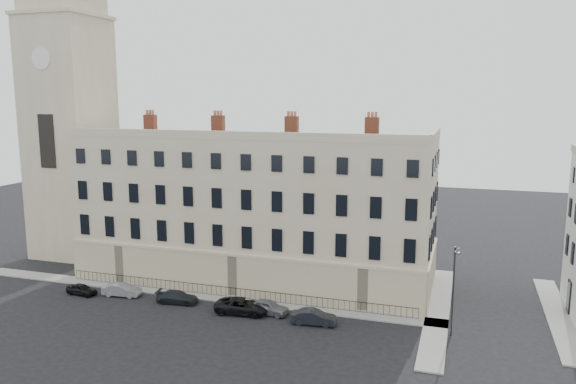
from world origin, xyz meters
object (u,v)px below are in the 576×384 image
at_px(car_b, 122,290).
at_px(car_f, 314,317).
at_px(car_d, 242,306).
at_px(car_a, 82,289).
at_px(streetlamp, 453,287).
at_px(car_e, 268,307).
at_px(car_c, 177,297).

relative_size(car_b, car_f, 0.97).
bearing_deg(car_d, car_a, 85.87).
bearing_deg(car_d, streetlamp, -93.27).
xyz_separation_m(car_d, car_f, (6.64, -0.42, -0.05)).
bearing_deg(car_a, car_b, -71.86).
xyz_separation_m(car_e, streetlamp, (15.53, 0.08, 3.43)).
relative_size(car_f, streetlamp, 0.52).
height_order(car_d, car_f, car_d).
distance_m(car_d, car_e, 2.27).
distance_m(car_a, streetlamp, 34.55).
bearing_deg(car_f, car_c, 79.91).
bearing_deg(car_c, car_d, -101.33).
xyz_separation_m(car_b, car_c, (5.99, -0.02, -0.04)).
bearing_deg(car_d, car_e, -80.66).
bearing_deg(car_a, car_e, -81.63).
height_order(car_d, streetlamp, streetlamp).
height_order(car_d, car_e, car_d).
height_order(car_a, car_b, car_b).
relative_size(car_d, car_e, 1.30).
height_order(car_c, car_d, car_d).
height_order(car_a, car_c, car_c).
bearing_deg(car_d, car_c, 80.44).
distance_m(car_b, car_e, 14.90).
relative_size(car_a, car_b, 0.85).
bearing_deg(streetlamp, car_d, -164.49).
xyz_separation_m(car_d, streetlamp, (17.73, 0.66, 3.40)).
relative_size(car_a, car_e, 0.83).
distance_m(car_b, car_f, 19.36).
bearing_deg(car_d, car_b, 82.30).
bearing_deg(car_a, car_d, -83.24).
distance_m(car_c, streetlamp, 24.69).
bearing_deg(car_c, car_b, 82.62).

